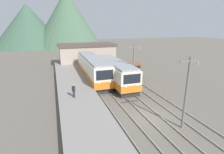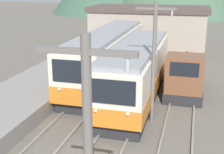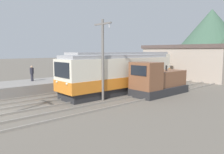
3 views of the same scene
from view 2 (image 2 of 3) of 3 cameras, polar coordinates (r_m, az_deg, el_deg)
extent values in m
cube|color=#28282B|center=(23.98, -0.78, 0.19)|extent=(2.58, 13.65, 0.70)
cube|color=silver|center=(23.53, -0.80, 4.31)|extent=(2.80, 14.22, 2.83)
cube|color=orange|center=(23.74, -0.79, 2.18)|extent=(2.84, 14.26, 1.02)
cube|color=black|center=(16.84, -7.41, 1.00)|extent=(2.24, 0.06, 1.24)
sphere|color=silver|center=(17.45, -9.63, -2.23)|extent=(0.18, 0.18, 0.18)
sphere|color=silver|center=(16.89, -4.86, -2.69)|extent=(0.18, 0.18, 0.18)
cube|color=#939399|center=(23.24, -0.81, 8.05)|extent=(2.46, 13.65, 0.28)
cube|color=#28282B|center=(20.30, 4.30, -3.02)|extent=(2.58, 11.45, 0.70)
cube|color=silver|center=(19.79, 4.40, 1.49)|extent=(2.80, 11.92, 2.61)
cube|color=orange|center=(20.03, 4.35, -0.82)|extent=(2.84, 11.96, 0.94)
cube|color=black|center=(14.06, -0.12, -2.76)|extent=(2.24, 0.06, 1.15)
sphere|color=silver|center=(14.62, -3.06, -6.17)|extent=(0.18, 0.18, 0.18)
sphere|color=silver|center=(14.25, 2.89, -6.80)|extent=(0.18, 0.18, 0.18)
cube|color=#939399|center=(19.46, 4.50, 5.59)|extent=(2.46, 11.45, 0.28)
cube|color=#28282B|center=(22.19, 13.07, -1.66)|extent=(2.40, 5.89, 0.70)
cube|color=brown|center=(19.83, 13.11, 0.65)|extent=(2.28, 1.88, 2.30)
cube|color=black|center=(18.77, 13.08, 1.34)|extent=(1.68, 0.04, 0.83)
cube|color=brown|center=(22.79, 13.34, 1.57)|extent=(1.92, 3.90, 1.40)
cylinder|color=black|center=(22.56, 13.51, 3.90)|extent=(0.16, 0.16, 0.50)
cube|color=slate|center=(5.86, -4.81, 4.63)|extent=(2.00, 0.12, 0.12)
cylinder|color=#B2B2B7|center=(5.69, 2.85, 2.22)|extent=(0.10, 0.10, 0.30)
cylinder|color=slate|center=(16.23, 7.61, 2.25)|extent=(0.20, 0.20, 6.38)
cube|color=slate|center=(15.76, 8.02, 12.28)|extent=(2.00, 0.12, 0.12)
cylinder|color=#B2B2B7|center=(15.70, 10.94, 11.39)|extent=(0.10, 0.10, 0.30)
cube|color=#AD9E8E|center=(34.72, 6.68, 8.36)|extent=(12.00, 6.00, 4.28)
cube|color=#51423D|center=(34.45, 6.82, 12.29)|extent=(12.60, 6.30, 0.50)
camera|label=1|loc=(13.44, -100.90, 3.16)|focal=28.00mm
camera|label=3|loc=(12.79, 78.29, -12.11)|focal=35.00mm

